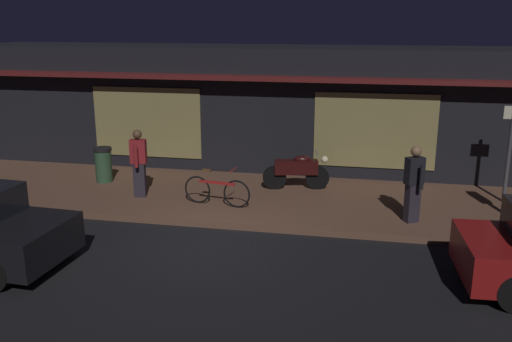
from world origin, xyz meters
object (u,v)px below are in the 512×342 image
(motorcycle, at_px, (297,170))
(sign_post, at_px, (510,146))
(person_photographer, at_px, (139,162))
(person_bystander, at_px, (414,183))
(bicycle_parked, at_px, (217,190))
(trash_bin, at_px, (103,164))

(motorcycle, xyz_separation_m, sign_post, (4.98, -0.05, 0.86))
(person_photographer, relative_size, person_bystander, 1.00)
(bicycle_parked, relative_size, person_photographer, 0.99)
(sign_post, bearing_deg, person_photographer, -171.21)
(bicycle_parked, xyz_separation_m, trash_bin, (-3.49, 1.31, 0.11))
(motorcycle, bearing_deg, bicycle_parked, -135.31)
(person_bystander, relative_size, sign_post, 0.70)
(sign_post, distance_m, trash_bin, 10.19)
(person_photographer, bearing_deg, person_bystander, -4.53)
(bicycle_parked, height_order, trash_bin, trash_bin)
(trash_bin, bearing_deg, sign_post, 1.70)
(motorcycle, distance_m, bicycle_parked, 2.37)
(bicycle_parked, relative_size, trash_bin, 1.77)
(bicycle_parked, relative_size, person_bystander, 0.99)
(bicycle_parked, xyz_separation_m, sign_post, (6.66, 1.61, 1.00))
(motorcycle, bearing_deg, person_bystander, -34.99)
(bicycle_parked, xyz_separation_m, person_bystander, (4.40, -0.24, 0.52))
(bicycle_parked, distance_m, person_photographer, 2.10)
(motorcycle, distance_m, sign_post, 5.05)
(person_photographer, xyz_separation_m, trash_bin, (-1.47, 1.04, -0.41))
(person_bystander, bearing_deg, motorcycle, 145.01)
(bicycle_parked, bearing_deg, person_bystander, -3.13)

